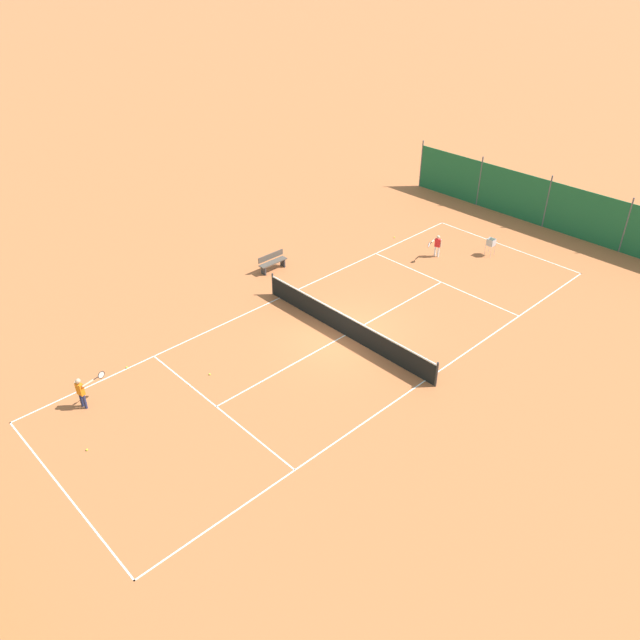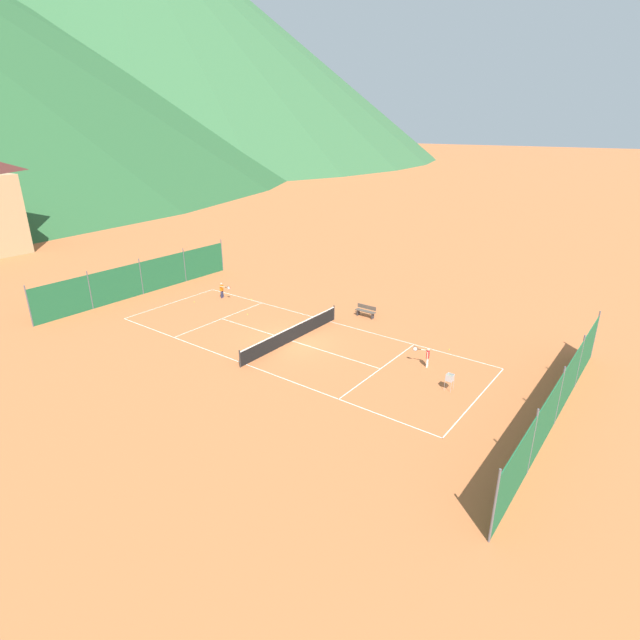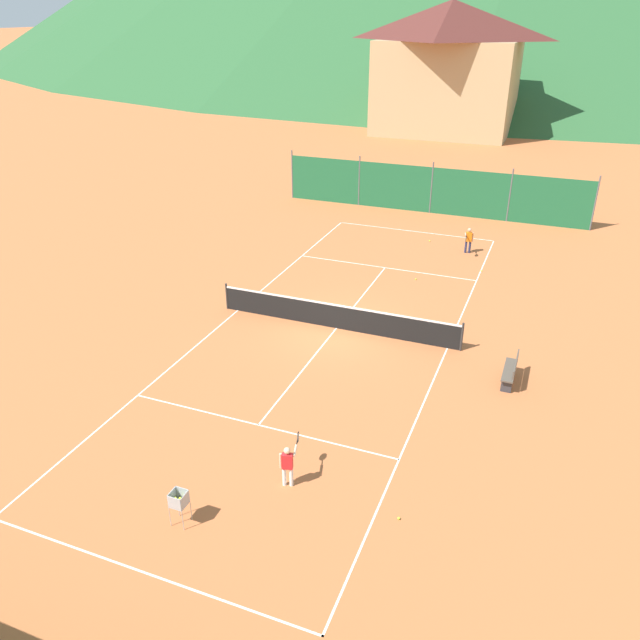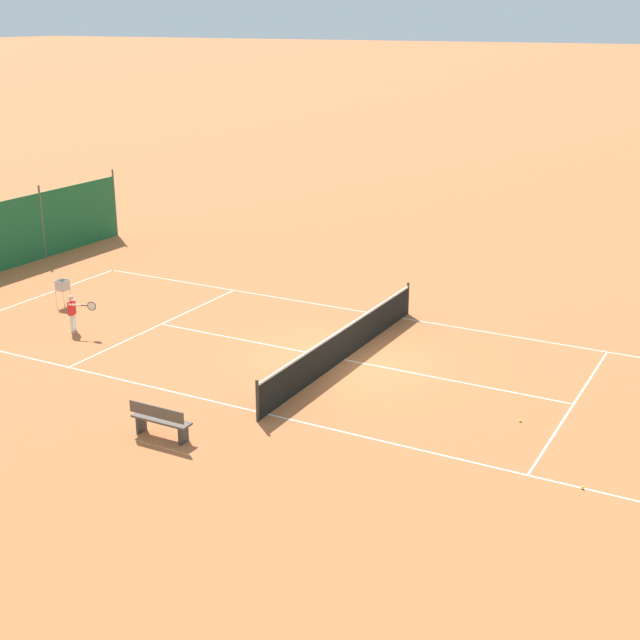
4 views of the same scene
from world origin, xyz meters
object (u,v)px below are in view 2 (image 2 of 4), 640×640
object	(u,v)px
player_far_baseline	(222,289)
tennis_ball_alley_right	(247,314)
ball_hopper	(450,379)
tennis_ball_near_corner	(449,349)
courtside_bench	(366,311)
tennis_net	(292,334)
tennis_ball_alley_left	(251,299)
player_near_service	(427,356)
tennis_ball_service_box	(194,302)

from	to	relation	value
player_far_baseline	tennis_ball_alley_right	bearing A→B (deg)	-109.87
tennis_ball_alley_right	ball_hopper	size ratio (longest dim) A/B	0.07
tennis_ball_near_corner	courtside_bench	distance (m)	7.20
tennis_ball_near_corner	ball_hopper	bearing A→B (deg)	-157.32
tennis_net	tennis_ball_alley_left	xyz separation A→B (m)	(4.13, 7.54, -0.47)
player_near_service	tennis_ball_alley_right	size ratio (longest dim) A/B	17.41
tennis_ball_near_corner	player_far_baseline	bearing A→B (deg)	94.79
tennis_ball_service_box	tennis_ball_alley_left	bearing A→B (deg)	-45.45
player_near_service	tennis_ball_alley_left	world-z (taller)	player_near_service
tennis_ball_service_box	courtside_bench	distance (m)	13.21
tennis_ball_alley_left	courtside_bench	bearing A→B (deg)	-76.23
player_near_service	courtside_bench	bearing A→B (deg)	56.27
tennis_net	player_far_baseline	distance (m)	10.16
player_near_service	courtside_bench	xyz separation A→B (m)	(4.55, 6.82, -0.22)
player_near_service	tennis_ball_service_box	size ratio (longest dim) A/B	17.41
player_near_service	tennis_ball_service_box	distance (m)	18.95
tennis_net	ball_hopper	xyz separation A→B (m)	(0.04, -10.40, 0.16)
tennis_ball_service_box	courtside_bench	world-z (taller)	courtside_bench
tennis_ball_near_corner	courtside_bench	bearing A→B (deg)	76.38
tennis_ball_service_box	player_near_service	bearing A→B (deg)	-87.89
tennis_ball_alley_left	player_far_baseline	bearing A→B (deg)	115.25
player_far_baseline	ball_hopper	distance (m)	20.30
tennis_ball_alley_right	tennis_ball_service_box	bearing A→B (deg)	96.04
player_far_baseline	ball_hopper	bearing A→B (deg)	-98.76
tennis_net	courtside_bench	xyz separation A→B (m)	(6.34, -1.48, -0.05)
tennis_ball_alley_right	player_near_service	bearing A→B (deg)	-89.35
tennis_ball_alley_right	courtside_bench	xyz separation A→B (m)	(4.71, -7.00, 0.42)
player_far_baseline	tennis_ball_alley_left	distance (m)	2.45
tennis_ball_alley_right	courtside_bench	bearing A→B (deg)	-56.07
courtside_bench	tennis_ball_service_box	bearing A→B (deg)	113.44
tennis_net	player_near_service	world-z (taller)	player_near_service
tennis_ball_alley_left	tennis_net	bearing A→B (deg)	-118.72
tennis_net	ball_hopper	size ratio (longest dim) A/B	10.31
tennis_ball_near_corner	tennis_ball_alley_right	distance (m)	14.31
tennis_ball_alley_left	ball_hopper	bearing A→B (deg)	-102.86
tennis_ball_alley_left	ball_hopper	world-z (taller)	ball_hopper
player_near_service	tennis_ball_alley_right	bearing A→B (deg)	90.65
tennis_ball_alley_left	courtside_bench	size ratio (longest dim) A/B	0.04
player_far_baseline	courtside_bench	world-z (taller)	player_far_baseline
player_far_baseline	tennis_ball_near_corner	world-z (taller)	player_far_baseline
player_far_baseline	tennis_ball_alley_left	world-z (taller)	player_far_baseline
tennis_ball_alley_left	tennis_ball_near_corner	world-z (taller)	same
player_near_service	ball_hopper	size ratio (longest dim) A/B	1.29
tennis_ball_service_box	tennis_ball_alley_left	distance (m)	4.33
tennis_net	player_far_baseline	bearing A→B (deg)	72.05
player_far_baseline	tennis_ball_service_box	bearing A→B (deg)	154.68
tennis_ball_near_corner	courtside_bench	xyz separation A→B (m)	(1.69, 6.99, 0.42)
tennis_net	ball_hopper	bearing A→B (deg)	-89.79
ball_hopper	tennis_net	bearing A→B (deg)	90.21
tennis_ball_alley_left	tennis_ball_near_corner	bearing A→B (deg)	-88.15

